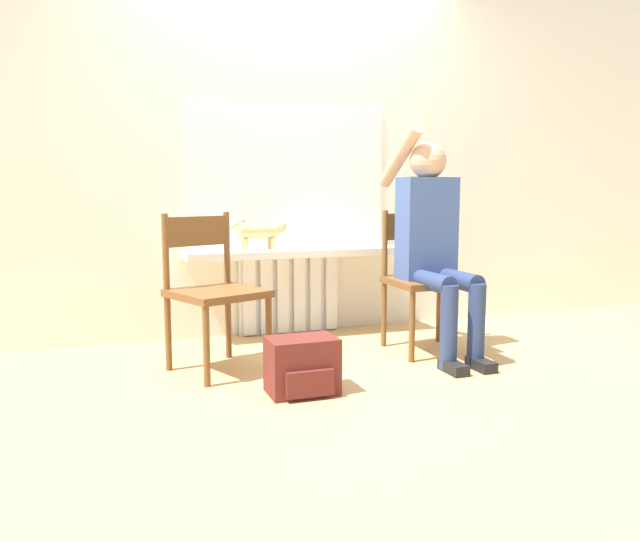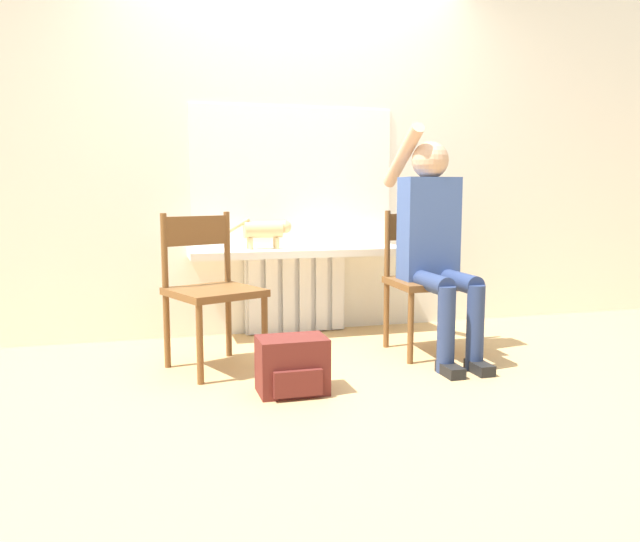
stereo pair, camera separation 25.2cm
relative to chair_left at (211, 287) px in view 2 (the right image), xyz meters
The scene contains 10 objects.
ground_plane 0.91m from the chair_left, 30.47° to the right, with size 12.00×12.00×0.00m, color tan.
wall_with_window 1.39m from the chair_left, 51.08° to the left, with size 7.00×0.06×2.70m.
radiator 1.03m from the chair_left, 48.31° to the left, with size 0.73×0.08×0.56m.
windowsill 0.93m from the chair_left, 43.28° to the left, with size 1.50×0.34×0.05m.
window_glass 1.22m from the chair_left, 49.87° to the left, with size 1.44×0.01×0.97m.
chair_left is the anchor object (origin of this frame).
chair_right 1.33m from the chair_left, ahead, with size 0.46×0.46×0.88m.
person 1.36m from the chair_left, ahead, with size 0.36×0.98×1.41m.
cat 0.85m from the chair_left, 56.32° to the left, with size 0.46×0.11×0.22m.
backpack 0.74m from the chair_left, 59.16° to the right, with size 0.34×0.26×0.28m.
Camera 2 is at (-1.02, -3.12, 1.00)m, focal length 35.00 mm.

